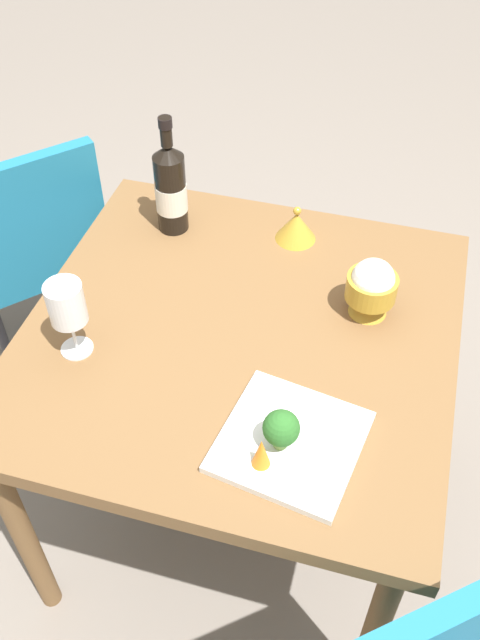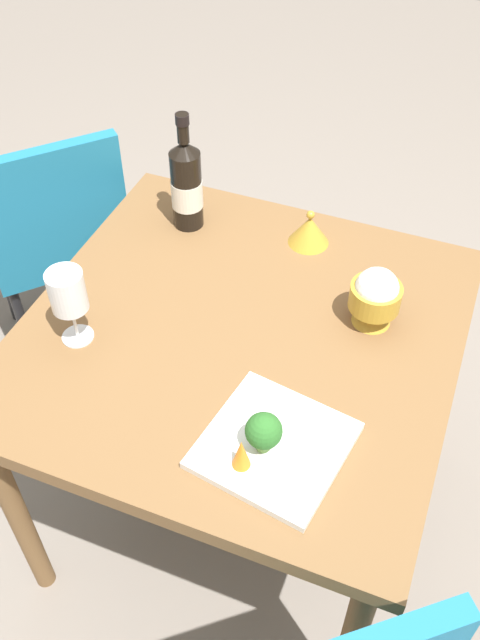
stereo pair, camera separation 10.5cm
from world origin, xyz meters
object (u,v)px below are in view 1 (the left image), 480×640
chair_by_wall (33,245)px  rice_bowl (372,287)px  rice_bowl_lid (296,226)px  serving_plate (290,442)px  wine_bottle (171,188)px  carrot_garnish_left (261,452)px  broccoli_floret (281,429)px  wine_glass (66,305)px

chair_by_wall → rice_bowl: size_ratio=6.00×
rice_bowl_lid → serving_plate: 0.61m
rice_bowl_lid → serving_plate: (-0.59, -0.12, -0.03)m
wine_bottle → rice_bowl: wine_bottle is taller
chair_by_wall → wine_bottle: size_ratio=2.81×
carrot_garnish_left → serving_plate: bearing=-31.6°
rice_bowl → carrot_garnish_left: bearing=164.4°
chair_by_wall → broccoli_floret: bearing=-83.0°
serving_plate → broccoli_floret: size_ratio=3.34×
chair_by_wall → wine_bottle: wine_bottle is taller
wine_glass → broccoli_floret: (-0.13, -0.47, -0.06)m
carrot_garnish_left → wine_bottle: bearing=31.9°
wine_glass → rice_bowl_lid: (0.48, -0.36, -0.09)m
rice_bowl → rice_bowl_lid: (0.21, 0.21, -0.04)m
carrot_garnish_left → chair_by_wall: bearing=51.8°
chair_by_wall → wine_glass: wine_glass is taller
rice_bowl_lid → broccoli_floret: bearing=-170.1°
chair_by_wall → wine_glass: bearing=-98.1°
wine_glass → carrot_garnish_left: 0.48m
serving_plate → wine_bottle: bearing=37.5°
wine_bottle → wine_glass: bearing=172.7°
chair_by_wall → rice_bowl: bearing=-60.1°
wine_glass → broccoli_floret: size_ratio=2.09×
wine_glass → serving_plate: wine_glass is taller
wine_bottle → carrot_garnish_left: wine_bottle is taller
rice_bowl → wine_glass: bearing=115.9°
wine_bottle → serving_plate: size_ratio=1.05×
wine_bottle → broccoli_floret: 0.71m
wine_glass → rice_bowl: bearing=-64.1°
wine_glass → carrot_garnish_left: bearing=-111.6°
chair_by_wall → broccoli_floret: size_ratio=9.91×
broccoli_floret → carrot_garnish_left: broccoli_floret is taller
wine_bottle → rice_bowl: size_ratio=2.13×
chair_by_wall → wine_glass: (-0.49, -0.40, 0.33)m
rice_bowl_lid → rice_bowl: bearing=-134.8°
rice_bowl → carrot_garnish_left: size_ratio=2.05×
wine_glass → rice_bowl: (0.28, -0.57, -0.05)m
serving_plate → rice_bowl_lid: bearing=11.7°
wine_bottle → rice_bowl_lid: (0.04, -0.30, -0.08)m
rice_bowl_lid → broccoli_floret: (-0.61, -0.11, 0.03)m
chair_by_wall → wine_bottle: bearing=-53.4°
broccoli_floret → wine_bottle: bearing=35.6°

